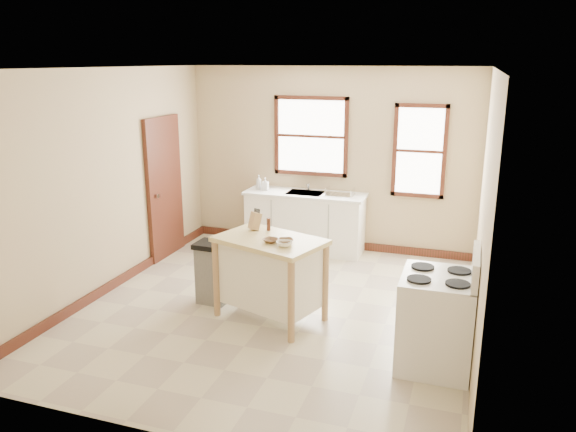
# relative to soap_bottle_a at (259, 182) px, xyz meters

# --- Properties ---
(floor) EXTENTS (5.00, 5.00, 0.00)m
(floor) POSITION_rel_soap_bottle_a_xyz_m (1.06, -2.20, -1.03)
(floor) COLOR #AF9F8B
(floor) RESTS_ON ground
(ceiling) EXTENTS (5.00, 5.00, 0.00)m
(ceiling) POSITION_rel_soap_bottle_a_xyz_m (1.06, -2.20, 1.77)
(ceiling) COLOR white
(ceiling) RESTS_ON ground
(wall_back) EXTENTS (4.50, 0.04, 2.80)m
(wall_back) POSITION_rel_soap_bottle_a_xyz_m (1.06, 0.30, 0.37)
(wall_back) COLOR tan
(wall_back) RESTS_ON ground
(wall_left) EXTENTS (0.04, 5.00, 2.80)m
(wall_left) POSITION_rel_soap_bottle_a_xyz_m (-1.19, -2.20, 0.37)
(wall_left) COLOR tan
(wall_left) RESTS_ON ground
(wall_right) EXTENTS (0.04, 5.00, 2.80)m
(wall_right) POSITION_rel_soap_bottle_a_xyz_m (3.31, -2.20, 0.37)
(wall_right) COLOR tan
(wall_right) RESTS_ON ground
(window_main) EXTENTS (1.17, 0.06, 1.22)m
(window_main) POSITION_rel_soap_bottle_a_xyz_m (0.76, 0.28, 0.72)
(window_main) COLOR #361C0E
(window_main) RESTS_ON wall_back
(window_side) EXTENTS (0.77, 0.06, 1.37)m
(window_side) POSITION_rel_soap_bottle_a_xyz_m (2.41, 0.28, 0.57)
(window_side) COLOR #361C0E
(window_side) RESTS_ON wall_back
(door_left) EXTENTS (0.06, 0.90, 2.10)m
(door_left) POSITION_rel_soap_bottle_a_xyz_m (-1.15, -0.90, 0.02)
(door_left) COLOR #361C0E
(door_left) RESTS_ON ground
(baseboard_back) EXTENTS (4.50, 0.04, 0.12)m
(baseboard_back) POSITION_rel_soap_bottle_a_xyz_m (1.06, 0.27, -0.97)
(baseboard_back) COLOR #361C0E
(baseboard_back) RESTS_ON ground
(baseboard_left) EXTENTS (0.04, 5.00, 0.12)m
(baseboard_left) POSITION_rel_soap_bottle_a_xyz_m (-1.16, -2.20, -0.97)
(baseboard_left) COLOR #361C0E
(baseboard_left) RESTS_ON ground
(sink_counter) EXTENTS (1.86, 0.62, 0.92)m
(sink_counter) POSITION_rel_soap_bottle_a_xyz_m (0.76, 0.00, -0.57)
(sink_counter) COLOR white
(sink_counter) RESTS_ON ground
(faucet) EXTENTS (0.03, 0.03, 0.22)m
(faucet) POSITION_rel_soap_bottle_a_xyz_m (0.76, 0.18, -0.00)
(faucet) COLOR silver
(faucet) RESTS_ON sink_counter
(soap_bottle_a) EXTENTS (0.10, 0.10, 0.23)m
(soap_bottle_a) POSITION_rel_soap_bottle_a_xyz_m (0.00, 0.00, 0.00)
(soap_bottle_a) COLOR #B2B2B2
(soap_bottle_a) RESTS_ON sink_counter
(soap_bottle_b) EXTENTS (0.10, 0.10, 0.20)m
(soap_bottle_b) POSITION_rel_soap_bottle_a_xyz_m (0.12, -0.03, -0.01)
(soap_bottle_b) COLOR #B2B2B2
(soap_bottle_b) RESTS_ON sink_counter
(dish_rack) EXTENTS (0.50, 0.44, 0.10)m
(dish_rack) POSITION_rel_soap_bottle_a_xyz_m (1.31, -0.01, -0.06)
(dish_rack) COLOR silver
(dish_rack) RESTS_ON sink_counter
(kitchen_island) EXTENTS (1.35, 1.08, 0.96)m
(kitchen_island) POSITION_rel_soap_bottle_a_xyz_m (1.09, -2.44, -0.55)
(kitchen_island) COLOR #EDD88B
(kitchen_island) RESTS_ON ground
(knife_block) EXTENTS (0.14, 0.14, 0.20)m
(knife_block) POSITION_rel_soap_bottle_a_xyz_m (0.81, -2.18, 0.03)
(knife_block) COLOR tan
(knife_block) RESTS_ON kitchen_island
(pepper_grinder) EXTENTS (0.06, 0.06, 0.15)m
(pepper_grinder) POSITION_rel_soap_bottle_a_xyz_m (0.97, -2.16, 0.00)
(pepper_grinder) COLOR #3D1C10
(pepper_grinder) RESTS_ON kitchen_island
(bowl_a) EXTENTS (0.21, 0.21, 0.04)m
(bowl_a) POSITION_rel_soap_bottle_a_xyz_m (1.14, -2.56, -0.05)
(bowl_a) COLOR brown
(bowl_a) RESTS_ON kitchen_island
(bowl_b) EXTENTS (0.23, 0.23, 0.04)m
(bowl_b) POSITION_rel_soap_bottle_a_xyz_m (1.30, -2.52, -0.05)
(bowl_b) COLOR brown
(bowl_b) RESTS_ON kitchen_island
(bowl_c) EXTENTS (0.19, 0.19, 0.05)m
(bowl_c) POSITION_rel_soap_bottle_a_xyz_m (1.33, -2.64, -0.04)
(bowl_c) COLOR white
(bowl_c) RESTS_ON kitchen_island
(trash_bin) EXTENTS (0.40, 0.34, 0.77)m
(trash_bin) POSITION_rel_soap_bottle_a_xyz_m (0.27, -2.24, -0.65)
(trash_bin) COLOR slate
(trash_bin) RESTS_ON ground
(gas_stove) EXTENTS (0.75, 0.76, 1.20)m
(gas_stove) POSITION_rel_soap_bottle_a_xyz_m (2.96, -2.91, -0.43)
(gas_stove) COLOR white
(gas_stove) RESTS_ON ground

